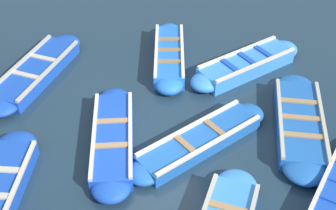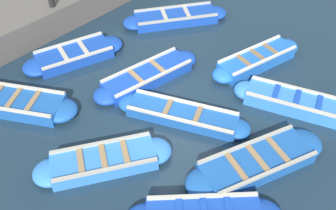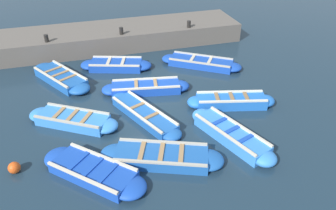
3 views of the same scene
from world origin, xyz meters
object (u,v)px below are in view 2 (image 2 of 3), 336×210
(boat_outer_right, at_px, (147,76))
(boat_end_of_row, at_px, (74,55))
(boat_bow_out, at_px, (296,103))
(boat_alongside, at_px, (257,163))
(boat_drifting, at_px, (175,18))
(boat_inner_gap, at_px, (182,115))
(boat_outer_left, at_px, (15,103))
(boat_mid_row, at_px, (104,161))
(bollard_mid_north, at_px, (52,2))
(boat_stern_in, at_px, (257,60))

(boat_outer_right, bearing_deg, boat_end_of_row, -160.73)
(boat_bow_out, relative_size, boat_alongside, 0.93)
(boat_drifting, xyz_separation_m, boat_outer_right, (1.59, -3.02, 0.01))
(boat_inner_gap, xyz_separation_m, boat_bow_out, (2.03, 2.47, 0.05))
(boat_drifting, xyz_separation_m, boat_alongside, (5.82, -3.53, 0.00))
(boat_outer_left, bearing_deg, boat_inner_gap, 37.48)
(boat_outer_right, height_order, boat_mid_row, boat_mid_row)
(boat_bow_out, bearing_deg, boat_mid_row, -115.67)
(boat_inner_gap, xyz_separation_m, boat_end_of_row, (-4.30, -0.35, 0.02))
(boat_bow_out, xyz_separation_m, boat_outer_left, (-5.74, -5.31, -0.02))
(boat_end_of_row, xyz_separation_m, boat_mid_row, (3.95, -2.13, 0.00))
(boat_inner_gap, distance_m, boat_bow_out, 3.19)
(boat_alongside, relative_size, boat_mid_row, 1.17)
(boat_outer_left, bearing_deg, boat_bow_out, 42.77)
(boat_inner_gap, distance_m, boat_mid_row, 2.51)
(bollard_mid_north, bearing_deg, boat_alongside, -1.80)
(boat_stern_in, bearing_deg, bollard_mid_north, -153.39)
(boat_inner_gap, relative_size, boat_drifting, 1.01)
(boat_drifting, relative_size, boat_end_of_row, 1.06)
(boat_outer_left, bearing_deg, boat_drifting, 87.56)
(boat_alongside, bearing_deg, boat_stern_in, 123.66)
(boat_stern_in, height_order, boat_alongside, boat_stern_in)
(boat_outer_left, bearing_deg, boat_stern_in, 58.28)
(boat_end_of_row, distance_m, boat_alongside, 6.69)
(boat_bow_out, xyz_separation_m, boat_outer_right, (-3.88, -1.97, -0.03))
(boat_inner_gap, distance_m, bollard_mid_north, 6.16)
(boat_outer_right, distance_m, bollard_mid_north, 4.34)
(boat_mid_row, height_order, bollard_mid_north, bollard_mid_north)
(boat_end_of_row, xyz_separation_m, boat_stern_in, (4.43, 3.73, 0.02))
(boat_drifting, bearing_deg, boat_stern_in, -2.41)
(boat_stern_in, height_order, boat_outer_right, boat_stern_in)
(boat_drifting, xyz_separation_m, boat_mid_row, (3.09, -6.01, 0.01))
(boat_stern_in, height_order, boat_outer_left, boat_stern_in)
(boat_drifting, bearing_deg, boat_outer_right, -62.34)
(boat_bow_out, bearing_deg, boat_outer_left, -137.23)
(boat_inner_gap, distance_m, boat_outer_left, 4.67)
(boat_bow_out, height_order, boat_mid_row, boat_bow_out)
(boat_alongside, bearing_deg, boat_outer_left, -155.01)
(boat_outer_right, height_order, bollard_mid_north, bollard_mid_north)
(bollard_mid_north, bearing_deg, boat_outer_right, 3.22)
(boat_drifting, xyz_separation_m, boat_outer_left, (-0.27, -6.37, 0.02))
(boat_bow_out, height_order, boat_outer_left, boat_bow_out)
(boat_bow_out, xyz_separation_m, boat_stern_in, (-1.90, 0.91, -0.00))
(boat_alongside, height_order, boat_mid_row, boat_mid_row)
(boat_stern_in, xyz_separation_m, bollard_mid_north, (-6.21, -3.11, 0.94))
(boat_drifting, xyz_separation_m, bollard_mid_north, (-2.64, -3.26, 0.97))
(boat_inner_gap, height_order, bollard_mid_north, bollard_mid_north)
(boat_drifting, height_order, boat_outer_left, boat_outer_left)
(boat_inner_gap, bearing_deg, boat_stern_in, 87.70)
(boat_end_of_row, height_order, bollard_mid_north, bollard_mid_north)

